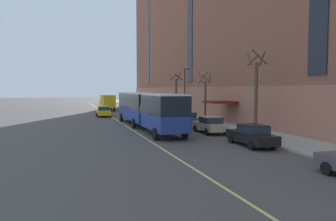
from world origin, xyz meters
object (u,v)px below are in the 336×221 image
(box_truck, at_px, (107,102))
(parked_car_darkgray_3, at_px, (186,119))
(parked_car_red_1, at_px, (130,105))
(street_tree_near_corner, at_px, (256,91))
(street_tree_far_uptown, at_px, (176,93))
(parked_car_champagne_4, at_px, (210,125))
(parked_car_red_2, at_px, (153,110))
(street_lamp, at_px, (185,88))
(city_bus, at_px, (146,108))
(parked_car_black_0, at_px, (252,135))
(street_tree_mid_block, at_px, (205,96))
(parked_car_green_6, at_px, (139,107))
(taxi_cab, at_px, (103,111))

(box_truck, bearing_deg, parked_car_darkgray_3, -79.15)
(parked_car_red_1, height_order, street_tree_near_corner, street_tree_near_corner)
(box_truck, height_order, street_tree_far_uptown, street_tree_far_uptown)
(parked_car_darkgray_3, xyz_separation_m, parked_car_champagne_4, (0.00, -6.33, 0.00))
(parked_car_red_2, relative_size, street_lamp, 0.66)
(city_bus, xyz_separation_m, parked_car_black_0, (4.77, -12.85, -1.34))
(street_tree_mid_block, bearing_deg, street_tree_near_corner, -89.94)
(street_tree_near_corner, bearing_deg, parked_car_green_6, 96.57)
(parked_car_champagne_4, bearing_deg, parked_car_black_0, -90.05)
(parked_car_black_0, distance_m, parked_car_red_1, 48.07)
(parked_car_champagne_4, height_order, taxi_cab, same)
(city_bus, relative_size, box_truck, 2.71)
(parked_car_green_6, distance_m, taxi_cab, 12.57)
(parked_car_red_1, xyz_separation_m, parked_car_darkgray_3, (-0.03, -34.55, -0.00))
(city_bus, height_order, street_lamp, street_lamp)
(parked_car_red_1, distance_m, street_tree_far_uptown, 20.26)
(parked_car_red_2, xyz_separation_m, parked_car_darkgray_3, (-0.03, -15.17, 0.00))
(box_truck, bearing_deg, street_lamp, -72.26)
(city_bus, distance_m, parked_car_black_0, 13.77)
(parked_car_red_2, bearing_deg, parked_car_black_0, -90.06)
(street_lamp, bearing_deg, parked_car_red_1, 93.64)
(taxi_cab, height_order, street_lamp, street_lamp)
(parked_car_green_6, bearing_deg, parked_car_black_0, -89.93)
(street_tree_mid_block, bearing_deg, parked_car_red_1, 96.82)
(parked_car_red_1, relative_size, taxi_cab, 0.93)
(city_bus, relative_size, parked_car_black_0, 4.02)
(parked_car_red_1, distance_m, street_tree_mid_block, 31.45)
(street_tree_near_corner, bearing_deg, street_tree_far_uptown, 90.01)
(parked_car_darkgray_3, height_order, street_tree_far_uptown, street_tree_far_uptown)
(parked_car_red_2, height_order, street_tree_mid_block, street_tree_mid_block)
(parked_car_green_6, xyz_separation_m, taxi_cab, (-7.50, -10.09, 0.00))
(parked_car_red_1, distance_m, parked_car_red_2, 19.38)
(parked_car_red_2, xyz_separation_m, street_tree_near_corner, (3.74, -23.16, 3.15))
(parked_car_green_6, height_order, street_lamp, street_lamp)
(street_lamp, bearing_deg, parked_car_champagne_4, -99.03)
(parked_car_red_1, xyz_separation_m, street_tree_near_corner, (3.73, -42.54, 3.15))
(parked_car_darkgray_3, xyz_separation_m, parked_car_green_6, (-0.05, 25.11, 0.00))
(street_tree_near_corner, bearing_deg, parked_car_red_1, 95.02)
(parked_car_champagne_4, bearing_deg, parked_car_red_1, 89.96)
(parked_car_champagne_4, bearing_deg, street_lamp, 80.97)
(parked_car_champagne_4, xyz_separation_m, taxi_cab, (-7.55, 21.35, 0.00))
(parked_car_red_2, height_order, parked_car_champagne_4, same)
(parked_car_darkgray_3, distance_m, parked_car_champagne_4, 6.33)
(parked_car_black_0, relative_size, taxi_cab, 1.00)
(taxi_cab, relative_size, street_lamp, 0.73)
(parked_car_black_0, relative_size, parked_car_green_6, 1.02)
(street_tree_near_corner, relative_size, street_lamp, 1.13)
(parked_car_black_0, height_order, parked_car_red_1, same)
(parked_car_green_6, bearing_deg, parked_car_red_1, 89.52)
(street_tree_far_uptown, bearing_deg, city_bus, -118.85)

